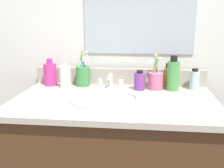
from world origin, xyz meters
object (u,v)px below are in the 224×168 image
bottle_gel_clear (194,80)px  cup_green (83,75)px  cup_pink (156,80)px  faucet (110,83)px  bottle_oil_amber (168,76)px  bottle_cream_purple (140,81)px  bottle_soap_pink (50,74)px  bottle_toner_green (173,75)px  bottle_lotion_white (65,76)px

bottle_gel_clear → cup_green: 0.59m
bottle_gel_clear → cup_pink: 0.20m
faucet → bottle_oil_amber: bottle_oil_amber is taller
faucet → bottle_cream_purple: size_ratio=1.55×
faucet → bottle_gel_clear: bearing=4.8°
faucet → bottle_soap_pink: (-0.34, 0.04, 0.04)m
faucet → cup_green: 0.17m
bottle_toner_green → cup_green: cup_green is taller
bottle_toner_green → bottle_lotion_white: bearing=-179.5°
bottle_gel_clear → bottle_oil_amber: 0.14m
bottle_cream_purple → cup_green: size_ratio=0.53×
bottle_cream_purple → bottle_oil_amber: (0.15, 0.08, 0.01)m
cup_green → bottle_cream_purple: bearing=-8.5°
bottle_gel_clear → bottle_cream_purple: (-0.28, -0.04, -0.00)m
bottle_soap_pink → cup_green: size_ratio=0.76×
faucet → bottle_lotion_white: bearing=179.6°
bottle_lotion_white → bottle_toner_green: 0.57m
bottle_gel_clear → faucet: bearing=-175.2°
bottle_cream_purple → cup_pink: size_ratio=0.56×
bottle_cream_purple → cup_green: 0.31m
bottle_soap_pink → bottle_gel_clear: 0.78m
faucet → bottle_toner_green: bottle_toner_green is taller
bottle_oil_amber → cup_pink: 0.09m
faucet → bottle_soap_pink: bottle_soap_pink is taller
bottle_gel_clear → bottle_cream_purple: bottle_gel_clear is taller
bottle_lotion_white → cup_green: size_ratio=0.71×
bottle_soap_pink → bottle_lotion_white: bearing=-22.0°
bottle_lotion_white → bottle_oil_amber: bearing=7.9°
bottle_oil_amber → cup_pink: cup_pink is taller
faucet → cup_pink: bearing=4.5°
bottle_soap_pink → bottle_lotion_white: size_ratio=1.08×
bottle_cream_purple → cup_green: (-0.31, 0.05, 0.01)m
cup_pink → bottle_cream_purple: bearing=-166.1°
bottle_toner_green → faucet: bearing=-178.8°
faucet → cup_pink: 0.24m
faucet → bottle_cream_purple: (0.15, -0.00, 0.02)m
bottle_cream_purple → cup_pink: cup_pink is taller
bottle_oil_amber → cup_pink: (-0.07, -0.06, -0.01)m
cup_pink → cup_green: bearing=176.3°
faucet → bottle_soap_pink: size_ratio=1.07×
bottle_gel_clear → bottle_cream_purple: size_ratio=1.07×
cup_green → cup_pink: 0.39m
bottle_soap_pink → bottle_cream_purple: (0.49, -0.04, -0.02)m
bottle_soap_pink → bottle_oil_amber: bottle_soap_pink is taller
cup_green → cup_pink: (0.39, -0.03, -0.01)m
bottle_gel_clear → cup_pink: size_ratio=0.59×
bottle_lotion_white → cup_green: 0.10m
bottle_cream_purple → bottle_gel_clear: bearing=7.7°
bottle_oil_amber → bottle_gel_clear: bearing=-17.0°
bottle_gel_clear → bottle_oil_amber: (-0.13, 0.04, 0.01)m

